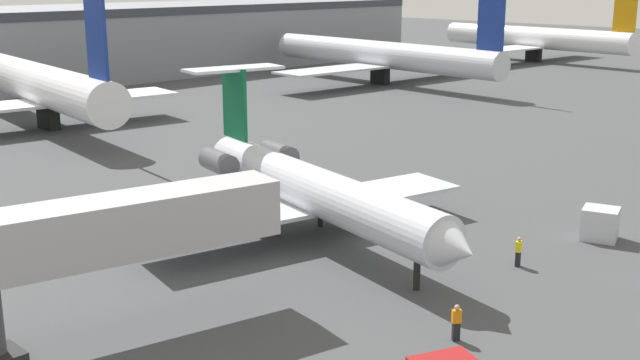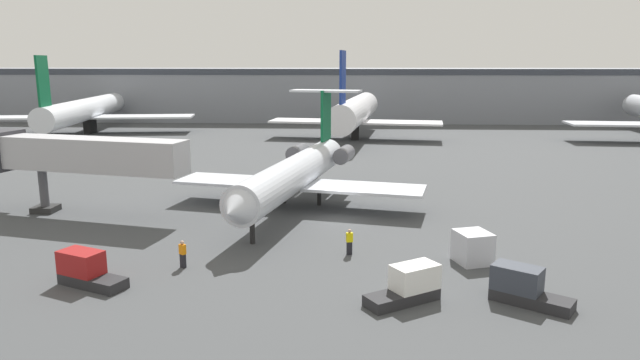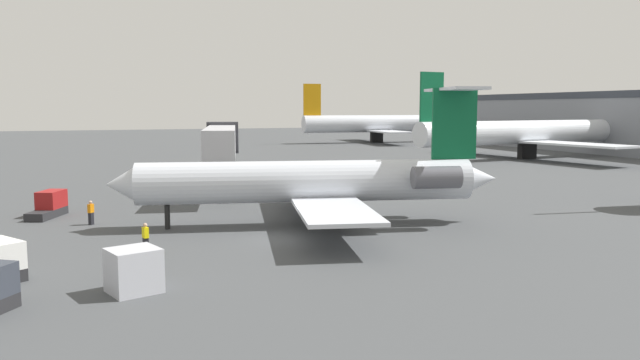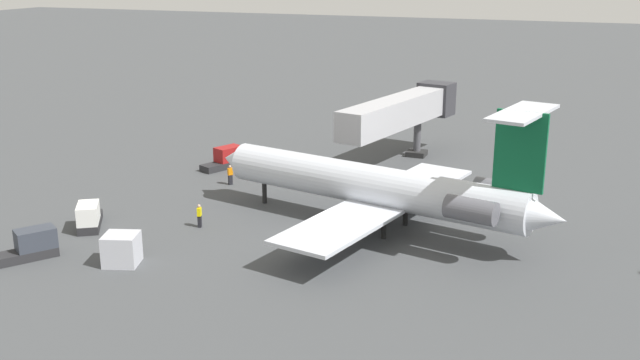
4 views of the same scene
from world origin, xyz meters
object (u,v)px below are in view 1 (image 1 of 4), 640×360
at_px(jet_bridge, 57,240).
at_px(parked_airliner_east_mid, 382,55).
at_px(ground_crew_marshaller, 456,322).
at_px(cargo_container_uld, 600,224).
at_px(ground_crew_loader, 518,251).
at_px(parked_airliner_centre, 46,87).
at_px(parked_airliner_east_end, 536,38).
at_px(regional_jet, 309,187).

relative_size(jet_bridge, parked_airliner_east_mid, 0.42).
bearing_deg(ground_crew_marshaller, cargo_container_uld, 5.80).
bearing_deg(jet_bridge, parked_airliner_east_mid, 31.23).
height_order(ground_crew_marshaller, ground_crew_loader, same).
height_order(parked_airliner_centre, parked_airliner_east_end, parked_airliner_centre).
height_order(jet_bridge, parked_airliner_east_end, parked_airliner_east_end).
distance_m(regional_jet, ground_crew_loader, 12.91).
xyz_separation_m(jet_bridge, parked_airliner_east_mid, (74.08, 44.92, -0.69)).
xyz_separation_m(ground_crew_loader, cargo_container_uld, (7.55, -1.09, 0.12)).
bearing_deg(regional_jet, parked_airliner_east_end, 22.63).
xyz_separation_m(ground_crew_marshaller, parked_airliner_east_mid, (61.72, 56.55, 3.36)).
height_order(ground_crew_marshaller, parked_airliner_east_end, parked_airliner_east_end).
height_order(cargo_container_uld, parked_airliner_east_mid, parked_airliner_east_mid).
xyz_separation_m(jet_bridge, cargo_container_uld, (29.89, -9.84, -3.93)).
bearing_deg(parked_airliner_centre, parked_airliner_east_mid, -2.29).
distance_m(ground_crew_loader, parked_airliner_centre, 55.83).
bearing_deg(parked_airliner_east_end, cargo_container_uld, -148.11).
xyz_separation_m(regional_jet, parked_airliner_east_end, (99.64, 41.55, 1.11)).
xyz_separation_m(parked_airliner_centre, parked_airliner_east_mid, (50.84, -2.04, -0.21)).
bearing_deg(ground_crew_loader, ground_crew_marshaller, -163.93).
xyz_separation_m(ground_crew_marshaller, parked_airliner_east_end, (105.20, 56.34, 3.38)).
bearing_deg(cargo_container_uld, parked_airliner_east_end, 31.89).
height_order(jet_bridge, cargo_container_uld, jet_bridge).
relative_size(ground_crew_marshaller, ground_crew_loader, 1.00).
distance_m(parked_airliner_centre, parked_airliner_east_end, 94.35).
bearing_deg(ground_crew_marshaller, parked_airliner_centre, 79.48).
height_order(regional_jet, ground_crew_loader, regional_jet).
distance_m(ground_crew_loader, parked_airliner_east_end, 109.26).
distance_m(regional_jet, parked_airliner_centre, 44.14).
bearing_deg(jet_bridge, ground_crew_loader, -21.39).
bearing_deg(parked_airliner_east_mid, jet_bridge, -148.77).
bearing_deg(parked_airliner_east_end, ground_crew_marshaller, -151.83).
relative_size(ground_crew_marshaller, parked_airliner_centre, 0.05).
distance_m(cargo_container_uld, parked_airliner_east_end, 103.31).
relative_size(jet_bridge, parked_airliner_centre, 0.55).
height_order(jet_bridge, parked_airliner_east_mid, parked_airliner_east_mid).
relative_size(ground_crew_loader, cargo_container_uld, 0.66).
bearing_deg(parked_airliner_centre, parked_airliner_east_end, -1.36).
height_order(regional_jet, parked_airliner_east_mid, parked_airliner_east_mid).
bearing_deg(parked_airliner_east_end, regional_jet, -157.37).
xyz_separation_m(jet_bridge, parked_airliner_east_end, (117.56, 44.71, -0.67)).
relative_size(jet_bridge, parked_airliner_east_end, 0.47).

